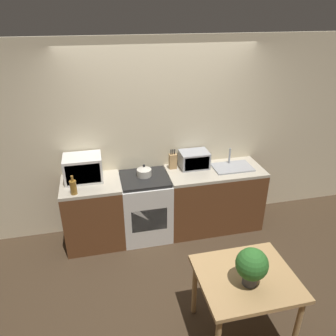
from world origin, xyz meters
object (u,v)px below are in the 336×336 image
stove_range (146,207)px  bottle (73,187)px  microwave (83,168)px  toaster_oven (194,160)px  kettle (144,171)px  dining_table (246,284)px

stove_range → bottle: (-0.88, -0.22, 0.55)m
stove_range → microwave: 0.98m
bottle → toaster_oven: (1.59, 0.37, 0.02)m
kettle → dining_table: bearing=-70.6°
microwave → bottle: bearing=-109.7°
stove_range → kettle: 0.52m
toaster_oven → dining_table: size_ratio=0.44×
stove_range → dining_table: stove_range is taller
kettle → bottle: (-0.89, -0.27, 0.03)m
microwave → dining_table: bearing=-53.1°
kettle → stove_range: bearing=-96.2°
microwave → dining_table: (1.40, -1.86, -0.43)m
kettle → microwave: bearing=175.2°
stove_range → toaster_oven: toaster_oven is taller
stove_range → dining_table: (0.64, -1.75, 0.18)m
kettle → bottle: size_ratio=0.80×
toaster_oven → dining_table: (-0.08, -1.89, -0.38)m
kettle → toaster_oven: size_ratio=0.49×
bottle → microwave: bearing=70.3°
stove_range → kettle: size_ratio=4.71×
microwave → dining_table: microwave is taller
stove_range → dining_table: bearing=-70.0°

